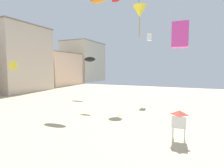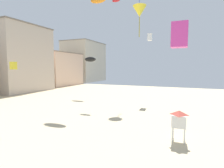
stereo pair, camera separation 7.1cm
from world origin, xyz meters
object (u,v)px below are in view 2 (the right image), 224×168
Objects in this scene: kite_yellow_delta at (140,11)px; kite_white_box at (150,37)px; lifeguard_stand at (179,119)px; kite_orange_parafoil at (98,0)px; kite_magenta_box at (180,35)px; kite_red_parafoil at (116,0)px; kite_black_parafoil at (90,59)px; kite_yellow_box at (13,66)px.

kite_white_box is at bearing 99.29° from kite_yellow_delta.
kite_orange_parafoil reaches higher than lifeguard_stand.
kite_orange_parafoil is at bearing 127.89° from kite_magenta_box.
kite_magenta_box is at bearing -104.29° from lifeguard_stand.
kite_red_parafoil is 0.71× the size of kite_yellow_delta.
kite_magenta_box is at bearing -52.11° from kite_orange_parafoil.
kite_orange_parafoil is at bearing 123.50° from lifeguard_stand.
kite_black_parafoil is (-18.30, 17.15, 5.92)m from lifeguard_stand.
kite_orange_parafoil reaches higher than kite_yellow_box.
kite_red_parafoil is at bearing -176.61° from kite_white_box.
kite_black_parafoil is at bearing -171.95° from kite_red_parafoil.
kite_magenta_box is at bearing -51.21° from kite_black_parafoil.
kite_yellow_delta is at bearing -10.20° from kite_yellow_box.
kite_black_parafoil is at bearing 131.49° from kite_orange_parafoil.
kite_yellow_delta is (-2.97, -1.66, 8.38)m from lifeguard_stand.
lifeguard_stand is 1.56× the size of kite_red_parafoil.
lifeguard_stand is 8.14m from kite_magenta_box.
kite_white_box is 20.29m from kite_yellow_delta.
kite_yellow_delta reaches higher than kite_black_parafoil.
kite_white_box is 11.21m from kite_orange_parafoil.
kite_magenta_box is 0.42× the size of kite_orange_parafoil.
kite_magenta_box is (0.13, -5.78, 5.73)m from lifeguard_stand.
lifeguard_stand is 0.99× the size of kite_black_parafoil.
kite_red_parafoil is at bearing 118.72° from kite_magenta_box.
kite_red_parafoil is 1.38× the size of kite_magenta_box.
lifeguard_stand is 27.95m from kite_red_parafoil.
kite_magenta_box is 1.15× the size of kite_yellow_box.
kite_orange_parafoil reaches higher than kite_black_parafoil.
kite_red_parafoil is 1.59× the size of kite_yellow_box.
kite_white_box is (-6.24, 18.32, 9.82)m from lifeguard_stand.
kite_yellow_box is (-21.08, 1.60, 4.45)m from lifeguard_stand.
kite_yellow_delta is 18.81m from kite_yellow_box.
kite_white_box reaches higher than kite_black_parafoil.
kite_white_box is at bearing 3.39° from kite_red_parafoil.
kite_magenta_box is at bearing -75.19° from kite_white_box.
kite_red_parafoil is 0.64× the size of kite_black_parafoil.
kite_white_box is 0.55× the size of kite_yellow_delta.
lifeguard_stand is at bearing -4.34° from kite_yellow_box.
kite_orange_parafoil is (4.88, -5.52, 9.32)m from kite_black_parafoil.
kite_yellow_delta is (9.89, -19.58, -8.78)m from kite_red_parafoil.
kite_orange_parafoil is 2.75× the size of kite_yellow_box.
kite_white_box is 12.73m from kite_black_parafoil.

